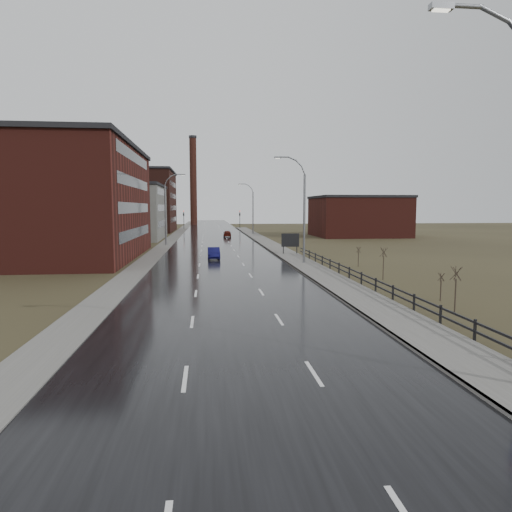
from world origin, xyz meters
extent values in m
plane|color=#2D2819|center=(0.00, 0.00, 0.00)|extent=(320.00, 320.00, 0.00)
cube|color=black|center=(0.00, 60.00, 0.03)|extent=(14.00, 300.00, 0.06)
cube|color=#595651|center=(8.60, 35.00, 0.09)|extent=(3.20, 180.00, 0.18)
cube|color=slate|center=(7.08, 35.00, 0.09)|extent=(0.16, 180.00, 0.18)
cube|color=#595651|center=(-8.20, 60.00, 0.06)|extent=(2.40, 260.00, 0.12)
cube|color=#471914|center=(-21.00, 45.00, 6.50)|extent=(22.00, 28.00, 13.00)
cube|color=black|center=(-21.00, 45.00, 13.25)|extent=(22.44, 28.56, 0.50)
cube|color=black|center=(-10.02, 45.00, 3.00)|extent=(0.06, 22.40, 1.20)
cube|color=black|center=(-10.02, 45.00, 6.00)|extent=(0.06, 22.40, 1.20)
cube|color=black|center=(-10.02, 45.00, 9.00)|extent=(0.06, 22.40, 1.20)
cube|color=black|center=(-10.02, 45.00, 12.00)|extent=(0.06, 22.40, 1.20)
cube|color=slate|center=(-18.00, 78.00, 5.00)|extent=(16.00, 20.00, 10.00)
cube|color=black|center=(-18.00, 78.00, 10.25)|extent=(16.32, 20.40, 0.50)
cube|color=black|center=(-10.02, 78.00, 3.00)|extent=(0.06, 16.00, 1.20)
cube|color=black|center=(-10.02, 78.00, 6.00)|extent=(0.06, 16.00, 1.20)
cube|color=black|center=(-10.02, 78.00, 9.00)|extent=(0.06, 16.00, 1.20)
cube|color=#331611|center=(-23.00, 108.00, 7.50)|extent=(26.00, 24.00, 15.00)
cube|color=black|center=(-23.00, 108.00, 15.25)|extent=(26.52, 24.48, 0.50)
cube|color=black|center=(-10.02, 108.00, 3.00)|extent=(0.06, 19.20, 1.20)
cube|color=black|center=(-10.02, 108.00, 6.00)|extent=(0.06, 19.20, 1.20)
cube|color=black|center=(-10.02, 108.00, 9.00)|extent=(0.06, 19.20, 1.20)
cube|color=black|center=(-10.02, 108.00, 12.00)|extent=(0.06, 19.20, 1.20)
cube|color=#471914|center=(30.30, 82.00, 4.00)|extent=(18.00, 16.00, 8.00)
cube|color=black|center=(30.30, 82.00, 8.25)|extent=(18.36, 16.32, 0.50)
cylinder|color=#331611|center=(-6.00, 150.00, 15.00)|extent=(2.40, 2.40, 30.00)
cylinder|color=black|center=(-6.00, 150.00, 30.30)|extent=(2.70, 2.70, 0.80)
cylinder|color=slate|center=(7.25, 2.00, 11.82)|extent=(1.12, 0.14, 0.57)
cylinder|color=slate|center=(6.29, 2.00, 12.01)|extent=(1.15, 0.14, 0.14)
cube|color=slate|center=(5.54, 2.00, 11.96)|extent=(0.70, 0.28, 0.18)
cube|color=silver|center=(5.54, 2.00, 11.86)|extent=(0.50, 0.20, 0.04)
cylinder|color=slate|center=(8.80, 36.00, 4.75)|extent=(0.24, 0.24, 9.50)
cylinder|color=slate|center=(8.63, 36.00, 9.90)|extent=(0.51, 0.14, 0.98)
cylinder|color=slate|center=(8.16, 36.00, 10.62)|extent=(0.81, 0.14, 0.81)
cylinder|color=slate|center=(7.44, 36.00, 11.09)|extent=(0.98, 0.14, 0.51)
cylinder|color=slate|center=(6.60, 36.00, 11.26)|extent=(1.01, 0.14, 0.14)
cube|color=slate|center=(5.91, 36.00, 11.21)|extent=(0.70, 0.28, 0.18)
cube|color=silver|center=(5.91, 36.00, 11.11)|extent=(0.50, 0.20, 0.04)
cylinder|color=slate|center=(-8.00, 62.00, 4.75)|extent=(0.24, 0.24, 9.50)
cylinder|color=slate|center=(-7.83, 62.00, 9.90)|extent=(0.51, 0.14, 0.98)
cylinder|color=slate|center=(-7.36, 62.00, 10.62)|extent=(0.81, 0.14, 0.81)
cylinder|color=slate|center=(-6.64, 62.00, 11.09)|extent=(0.98, 0.14, 0.51)
cylinder|color=slate|center=(-5.80, 62.00, 11.26)|extent=(1.01, 0.14, 0.14)
cube|color=slate|center=(-5.11, 62.00, 11.21)|extent=(0.70, 0.28, 0.18)
cube|color=silver|center=(-5.11, 62.00, 11.11)|extent=(0.50, 0.20, 0.04)
cylinder|color=slate|center=(8.80, 90.00, 4.75)|extent=(0.24, 0.24, 9.50)
cylinder|color=slate|center=(8.63, 90.00, 9.90)|extent=(0.51, 0.14, 0.98)
cylinder|color=slate|center=(8.16, 90.00, 10.62)|extent=(0.81, 0.14, 0.81)
cylinder|color=slate|center=(7.44, 90.00, 11.09)|extent=(0.98, 0.14, 0.51)
cylinder|color=slate|center=(6.60, 90.00, 11.26)|extent=(1.01, 0.14, 0.14)
cube|color=slate|center=(5.91, 90.00, 11.21)|extent=(0.70, 0.28, 0.18)
cube|color=silver|center=(5.91, 90.00, 11.11)|extent=(0.50, 0.20, 0.04)
cube|color=black|center=(10.30, 7.00, 0.55)|extent=(0.10, 0.10, 1.10)
cube|color=black|center=(10.30, 10.00, 0.55)|extent=(0.10, 0.10, 1.10)
cube|color=black|center=(10.30, 13.00, 0.55)|extent=(0.10, 0.10, 1.10)
cube|color=black|center=(10.30, 16.00, 0.55)|extent=(0.10, 0.10, 1.10)
cube|color=black|center=(10.30, 19.00, 0.55)|extent=(0.10, 0.10, 1.10)
cube|color=black|center=(10.30, 22.00, 0.55)|extent=(0.10, 0.10, 1.10)
cube|color=black|center=(10.30, 25.00, 0.55)|extent=(0.10, 0.10, 1.10)
cube|color=black|center=(10.30, 28.00, 0.55)|extent=(0.10, 0.10, 1.10)
cube|color=black|center=(10.30, 31.00, 0.55)|extent=(0.10, 0.10, 1.10)
cube|color=black|center=(10.30, 34.00, 0.55)|extent=(0.10, 0.10, 1.10)
cube|color=black|center=(10.30, 37.00, 0.55)|extent=(0.10, 0.10, 1.10)
cube|color=black|center=(10.30, 40.00, 0.55)|extent=(0.10, 0.10, 1.10)
cube|color=black|center=(10.30, 43.00, 0.55)|extent=(0.10, 0.10, 1.10)
cube|color=black|center=(10.30, 18.50, 0.95)|extent=(0.08, 53.00, 0.10)
cube|color=black|center=(10.30, 18.50, 0.55)|extent=(0.08, 53.00, 0.10)
cylinder|color=#382D23|center=(12.50, 12.50, 1.01)|extent=(0.08, 0.08, 2.01)
cylinder|color=#382D23|center=(12.55, 12.50, 2.31)|extent=(0.04, 0.68, 0.79)
cylinder|color=#382D23|center=(12.51, 12.55, 2.31)|extent=(0.64, 0.25, 0.80)
cylinder|color=#382D23|center=(12.46, 12.53, 2.31)|extent=(0.38, 0.57, 0.81)
cylinder|color=#382D23|center=(12.46, 12.47, 2.31)|extent=(0.38, 0.57, 0.81)
cylinder|color=#382D23|center=(12.51, 12.45, 2.31)|extent=(0.64, 0.25, 0.80)
cylinder|color=#382D23|center=(13.54, 16.05, 0.67)|extent=(0.08, 0.08, 1.35)
cylinder|color=#382D23|center=(13.59, 16.05, 1.55)|extent=(0.04, 0.46, 0.54)
cylinder|color=#382D23|center=(13.56, 16.10, 1.55)|extent=(0.44, 0.18, 0.55)
cylinder|color=#382D23|center=(13.50, 16.08, 1.55)|extent=(0.27, 0.39, 0.55)
cylinder|color=#382D23|center=(13.50, 16.02, 1.55)|extent=(0.27, 0.39, 0.55)
cylinder|color=#382D23|center=(13.56, 16.01, 1.55)|extent=(0.44, 0.18, 0.55)
cylinder|color=#382D23|center=(13.15, 24.79, 1.01)|extent=(0.08, 0.08, 2.02)
cylinder|color=#382D23|center=(13.20, 24.79, 2.32)|extent=(0.04, 0.68, 0.79)
cylinder|color=#382D23|center=(13.16, 24.84, 2.32)|extent=(0.64, 0.25, 0.80)
cylinder|color=#382D23|center=(13.11, 24.82, 2.32)|extent=(0.38, 0.57, 0.81)
cylinder|color=#382D23|center=(13.11, 24.76, 2.32)|extent=(0.38, 0.57, 0.81)
cylinder|color=#382D23|center=(13.16, 24.74, 2.32)|extent=(0.64, 0.25, 0.80)
cylinder|color=#382D23|center=(13.89, 33.27, 0.76)|extent=(0.08, 0.08, 1.51)
cylinder|color=#382D23|center=(13.94, 33.27, 1.74)|extent=(0.04, 0.51, 0.60)
cylinder|color=#382D23|center=(13.90, 33.32, 1.74)|extent=(0.49, 0.20, 0.61)
cylinder|color=#382D23|center=(13.85, 33.30, 1.74)|extent=(0.30, 0.44, 0.62)
cylinder|color=#382D23|center=(13.85, 33.25, 1.74)|extent=(0.30, 0.44, 0.62)
cylinder|color=#382D23|center=(13.90, 33.23, 1.74)|extent=(0.49, 0.20, 0.61)
cube|color=black|center=(8.23, 45.76, 0.90)|extent=(0.10, 0.10, 1.80)
cube|color=black|center=(9.97, 45.76, 0.90)|extent=(0.10, 0.10, 1.80)
cube|color=silver|center=(9.10, 45.71, 1.90)|extent=(2.19, 0.08, 1.60)
cube|color=black|center=(9.10, 45.66, 1.90)|extent=(2.29, 0.04, 1.70)
cylinder|color=black|center=(-8.00, 120.00, 2.60)|extent=(0.16, 0.16, 5.20)
imported|color=black|center=(-8.00, 120.00, 4.75)|extent=(0.58, 2.73, 1.10)
sphere|color=#FF190C|center=(-8.00, 119.85, 5.05)|extent=(0.18, 0.18, 0.18)
cylinder|color=black|center=(8.00, 120.00, 2.60)|extent=(0.16, 0.16, 5.20)
imported|color=black|center=(8.00, 120.00, 4.75)|extent=(0.58, 2.73, 1.10)
sphere|color=#FF190C|center=(8.00, 119.85, 5.05)|extent=(0.18, 0.18, 0.18)
imported|color=#0E0D43|center=(-0.71, 41.98, 0.66)|extent=(1.47, 4.03, 1.32)
imported|color=#4C130C|center=(2.66, 81.91, 0.68)|extent=(1.78, 4.07, 1.36)
camera|label=1|loc=(-1.48, -11.60, 6.01)|focal=32.00mm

